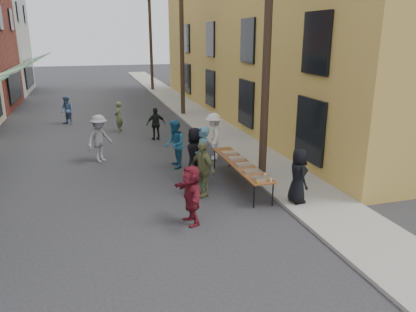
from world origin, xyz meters
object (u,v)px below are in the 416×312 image
utility_pole_mid (182,39)px  guest_front_a (195,154)px  guest_front_c (175,144)px  server (298,176)px  utility_pole_far (151,38)px  catering_tray_sausage (261,178)px  serving_table (240,164)px  utility_pole_near (267,43)px

utility_pole_mid → guest_front_a: bearing=-101.0°
guest_front_c → server: (2.67, -4.40, -0.00)m
utility_pole_far → server: 26.61m
catering_tray_sausage → server: server is taller
utility_pole_mid → guest_front_c: 10.91m
utility_pole_mid → guest_front_a: 12.20m
serving_table → server: (0.99, -2.02, 0.19)m
utility_pole_mid → server: size_ratio=5.64×
utility_pole_mid → catering_tray_sausage: (-0.94, -14.00, -3.71)m
utility_pole_near → utility_pole_far: bearing=90.0°
utility_pole_mid → guest_front_a: size_ratio=4.94×
utility_pole_far → guest_front_a: 23.82m
catering_tray_sausage → utility_pole_mid: bearing=86.2°
catering_tray_sausage → utility_pole_far: bearing=87.9°
utility_pole_near → server: (0.05, -2.37, -3.60)m
utility_pole_near → serving_table: 3.92m
utility_pole_near → serving_table: size_ratio=2.25×
utility_pole_near → server: bearing=-88.8°
catering_tray_sausage → server: (0.99, -0.37, 0.11)m
utility_pole_near → serving_table: (-0.94, -0.35, -3.79)m
serving_table → utility_pole_far: bearing=87.8°
utility_pole_near → utility_pole_mid: bearing=90.0°
guest_front_a → utility_pole_far: bearing=-177.6°
catering_tray_sausage → guest_front_a: (-1.29, 2.56, 0.12)m
server → guest_front_c: bearing=33.0°
serving_table → server: server is taller
utility_pole_near → guest_front_a: utility_pole_near is taller
catering_tray_sausage → guest_front_c: guest_front_c is taller
serving_table → catering_tray_sausage: bearing=-90.0°
serving_table → guest_front_c: (-1.68, 2.38, 0.19)m
utility_pole_mid → catering_tray_sausage: utility_pole_mid is taller
utility_pole_mid → utility_pole_far: same height
server → utility_pole_near: bearing=2.9°
utility_pole_mid → server: bearing=-89.8°
utility_pole_far → utility_pole_near: bearing=-90.0°
serving_table → server: 2.26m
guest_front_c → server: size_ratio=1.13×
utility_pole_far → guest_front_c: size_ratio=5.00×
utility_pole_near → utility_pole_mid: (0.00, 12.00, 0.00)m
catering_tray_sausage → guest_front_c: 4.37m
serving_table → guest_front_c: 2.92m
catering_tray_sausage → guest_front_c: (-1.68, 4.03, 0.11)m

